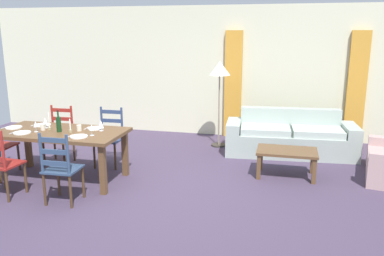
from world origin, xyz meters
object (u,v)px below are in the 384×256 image
Objects in this scene: standing_lamp at (220,73)px; couch at (290,138)px; dining_chair_far_right at (110,137)px; coffee_table at (287,154)px; wine_glass_near_left at (36,124)px; coffee_cup_secondary at (43,127)px; wine_bottle at (59,124)px; wine_glass_near_right at (92,128)px; wine_glass_far_left at (45,121)px; dining_chair_near_right at (61,168)px; wine_glass_far_right at (101,124)px; coffee_cup_primary at (79,128)px; dining_chair_far_left at (60,135)px; dining_table at (60,137)px; dining_chair_near_left at (1,163)px.

couch is at bearing -7.82° from standing_lamp.
couch is (2.91, 1.36, -0.19)m from dining_chair_far_right.
couch is 1.22m from coffee_table.
wine_glass_near_left reaches higher than couch.
coffee_cup_secondary is 3.29m from standing_lamp.
wine_bottle is 0.57m from wine_glass_near_right.
wine_glass_near_right and wine_glass_far_left have the same top height.
dining_chair_near_right is 5.96× the size of wine_glass_far_right.
wine_glass_near_left is 0.94m from wine_glass_far_right.
coffee_cup_primary is at bearing -145.76° from couch.
coffee_cup_primary is at bearing -40.91° from dining_chair_far_left.
wine_glass_near_right is (0.12, 0.65, 0.38)m from dining_chair_near_right.
wine_bottle is at bearing 171.79° from wine_glass_near_right.
dining_table is 11.80× the size of wine_glass_far_left.
wine_glass_near_left is 0.14m from coffee_cup_secondary.
standing_lamp is at bearing 172.18° from couch.
wine_glass_near_right and wine_glass_far_right have the same top height.
dining_chair_far_right is 1.00m from wine_glass_near_right.
coffee_table is (3.57, 1.05, -0.51)m from wine_glass_near_left.
dining_chair_far_left is 0.82m from coffee_cup_secondary.
wine_glass_near_left is 0.89m from wine_glass_near_right.
dining_table is at bearing 3.00° from coffee_cup_secondary.
standing_lamp is at bearing 52.53° from dining_chair_near_left.
wine_glass_near_right is at bearing -140.35° from couch.
coffee_cup_primary is at bearing -165.96° from wine_glass_far_right.
wine_glass_far_left is (-0.01, 0.25, 0.00)m from wine_glass_near_left.
dining_chair_near_right is (0.88, 0.01, 0.00)m from dining_chair_near_left.
dining_chair_near_right is at bearing -59.04° from dining_table.
coffee_cup_secondary is (-0.73, 0.76, 0.32)m from dining_chair_near_right.
dining_table is at bearing -130.30° from standing_lamp.
coffee_cup_secondary is (0.04, -0.13, -0.07)m from wine_glass_far_left.
wine_glass_near_left is (-0.71, -0.91, 0.38)m from dining_chair_far_right.
wine_glass_near_right is at bearing -12.13° from dining_table.
wine_bottle reaches higher than dining_chair_near_right.
wine_glass_far_left is 0.59m from coffee_cup_primary.
wine_bottle is 0.14× the size of couch.
standing_lamp is (1.69, 2.25, 0.62)m from coffee_cup_primary.
dining_chair_far_left is 1.27m from wine_glass_far_right.
dining_chair_far_left is at bearing 92.18° from dining_chair_near_left.
couch is at bearing 32.83° from dining_table.
dining_chair_far_right is at bearing 105.88° from wine_glass_far_right.
coffee_table is (3.74, 0.20, -0.12)m from dining_chair_far_left.
dining_chair_far_left is at bearing -176.87° from coffee_table.
wine_bottle reaches higher than dining_table.
dining_chair_far_right is 5.96× the size of wine_glass_near_left.
wine_bottle is (-0.39, -0.83, 0.39)m from dining_chair_far_right.
coffee_table is (2.68, 0.77, -0.51)m from wine_glass_far_right.
coffee_cup_primary is (-0.31, 0.20, -0.07)m from wine_glass_near_right.
dining_table reaches higher than coffee_table.
standing_lamp reaches higher than coffee_cup_secondary.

